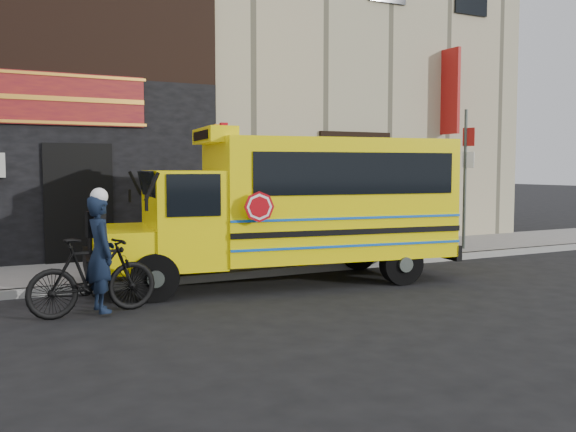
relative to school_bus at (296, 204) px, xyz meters
The scene contains 8 objects.
ground 2.34m from the school_bus, 96.96° to the right, with size 120.00×120.00×0.00m, color black.
curb 1.67m from the school_bus, 104.83° to the left, with size 40.00×0.20×0.15m, color gray.
sidewalk 2.74m from the school_bus, 95.35° to the left, with size 40.00×3.00×0.15m, color #64625E.
building 9.83m from the school_bus, 91.73° to the left, with size 20.00×10.70×12.00m.
school_bus is the anchor object (origin of this frame).
sign_pole 5.82m from the school_bus, 14.42° to the left, with size 0.13×0.31×3.64m.
bicycle 4.24m from the school_bus, 165.31° to the right, with size 0.55×1.95×1.17m, color black.
cyclist 4.10m from the school_bus, 164.41° to the right, with size 0.64×0.42×1.75m, color black.
Camera 1 is at (-5.58, -9.02, 2.21)m, focal length 40.00 mm.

